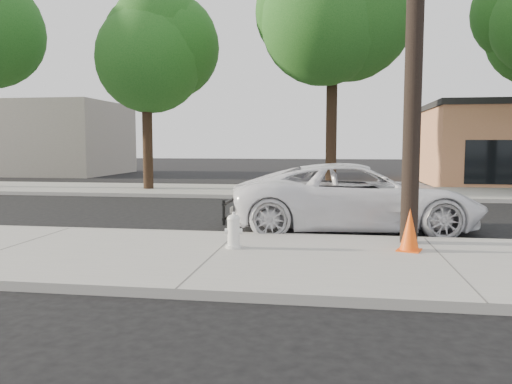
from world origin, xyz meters
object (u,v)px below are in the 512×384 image
police_cruiser (356,197)px  fire_hydrant (234,232)px  traffic_cone (410,230)px  utility_pole (415,8)px

police_cruiser → fire_hydrant: 3.98m
police_cruiser → traffic_cone: 3.03m
police_cruiser → traffic_cone: size_ratio=7.56×
police_cruiser → traffic_cone: (0.85, -2.90, -0.29)m
utility_pole → fire_hydrant: size_ratio=14.02×
fire_hydrant → traffic_cone: traffic_cone is taller
traffic_cone → police_cruiser: bearing=106.3°
utility_pole → fire_hydrant: bearing=-162.7°
utility_pole → traffic_cone: bearing=-97.3°
utility_pole → traffic_cone: 4.24m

